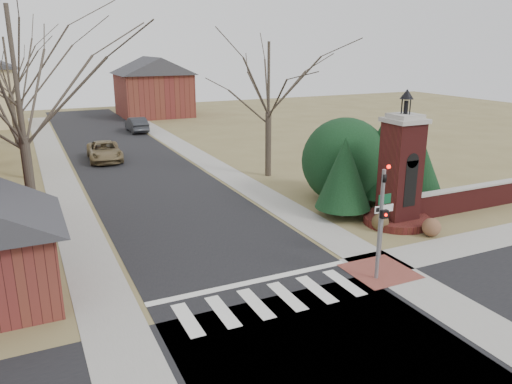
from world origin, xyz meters
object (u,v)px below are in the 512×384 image
traffic_signal_pole (381,213)px  brick_gate_monument (400,181)px  pickup_truck (105,151)px  distant_car (137,124)px  sign_post (383,213)px

traffic_signal_pole → brick_gate_monument: size_ratio=0.69×
traffic_signal_pole → pickup_truck: size_ratio=0.89×
brick_gate_monument → distant_car: bearing=99.9°
sign_post → brick_gate_monument: (3.41, 3.01, 0.22)m
traffic_signal_pole → pickup_truck: 25.47m
traffic_signal_pole → brick_gate_monument: bearing=43.2°
traffic_signal_pole → brick_gate_monument: 6.47m
distant_car → pickup_truck: bearing=67.0°
traffic_signal_pole → distant_car: (-0.90, 36.51, -1.85)m
sign_post → traffic_signal_pole: bearing=-132.4°
sign_post → brick_gate_monument: bearing=41.4°
pickup_truck → distant_car: size_ratio=1.13×
brick_gate_monument → sign_post: bearing=-138.6°
pickup_truck → distant_car: 12.82m
traffic_signal_pole → sign_post: bearing=47.6°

